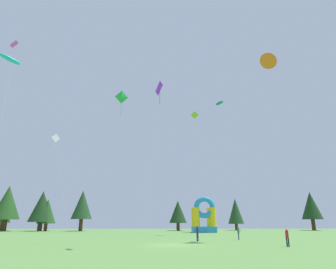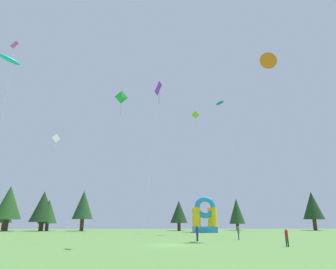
% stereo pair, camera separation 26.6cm
% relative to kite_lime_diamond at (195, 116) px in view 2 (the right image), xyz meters
% --- Properties ---
extents(ground_plane, '(120.00, 120.00, 0.00)m').
position_rel_kite_lime_diamond_xyz_m(ground_plane, '(-6.51, -30.58, -24.12)').
color(ground_plane, '#5B8C42').
extents(kite_lime_diamond, '(5.79, 5.90, 24.92)m').
position_rel_kite_lime_diamond_xyz_m(kite_lime_diamond, '(0.00, 0.00, 0.00)').
color(kite_lime_diamond, '#8CD826').
rests_on(kite_lime_diamond, ground_plane).
extents(kite_pink_diamond, '(2.81, 4.74, 26.29)m').
position_rel_kite_lime_diamond_xyz_m(kite_pink_diamond, '(-27.95, -23.98, 1.36)').
color(kite_pink_diamond, '#EA599E').
rests_on(kite_pink_diamond, ground_plane).
extents(kite_purple_diamond, '(1.76, 4.22, 15.81)m').
position_rel_kite_lime_diamond_xyz_m(kite_purple_diamond, '(-7.65, -32.99, -9.02)').
color(kite_purple_diamond, purple).
rests_on(kite_purple_diamond, ground_plane).
extents(kite_orange_delta, '(9.07, 2.59, 24.47)m').
position_rel_kite_lime_diamond_xyz_m(kite_orange_delta, '(7.00, -24.57, -0.96)').
color(kite_orange_delta, orange).
rests_on(kite_orange_delta, ground_plane).
extents(kite_white_diamond, '(3.61, 0.81, 14.56)m').
position_rel_kite_lime_diamond_xyz_m(kite_white_diamond, '(-23.31, -17.42, -10.16)').
color(kite_white_diamond, white).
rests_on(kite_white_diamond, ground_plane).
extents(kite_green_diamond, '(4.84, 3.02, 17.51)m').
position_rel_kite_lime_diamond_xyz_m(kite_green_diamond, '(-12.44, -26.76, -7.31)').
color(kite_green_diamond, green).
rests_on(kite_green_diamond, ground_plane).
extents(kite_cyan_parafoil, '(4.88, 4.76, 18.44)m').
position_rel_kite_lime_diamond_xyz_m(kite_cyan_parafoil, '(-22.97, -33.71, -6.16)').
color(kite_cyan_parafoil, '#19B7CC').
rests_on(kite_cyan_parafoil, ground_plane).
extents(kite_teal_parafoil, '(4.53, 7.12, 24.09)m').
position_rel_kite_lime_diamond_xyz_m(kite_teal_parafoil, '(3.69, -8.50, -0.42)').
color(kite_teal_parafoil, '#0C7F7A').
rests_on(kite_teal_parafoil, ground_plane).
extents(person_far_side, '(0.41, 0.41, 1.70)m').
position_rel_kite_lime_diamond_xyz_m(person_far_side, '(-3.28, -25.35, -23.11)').
color(person_far_side, navy).
rests_on(person_far_side, ground_plane).
extents(person_near_camera, '(0.39, 0.39, 1.61)m').
position_rel_kite_lime_diamond_xyz_m(person_near_camera, '(3.88, -33.00, -23.17)').
color(person_near_camera, black).
rests_on(person_near_camera, ground_plane).
extents(person_left_edge, '(0.35, 0.35, 1.57)m').
position_rel_kite_lime_diamond_xyz_m(person_left_edge, '(2.06, -22.95, -23.19)').
color(person_left_edge, navy).
rests_on(person_left_edge, ground_plane).
extents(inflatable_yellow_castle, '(4.48, 4.81, 6.94)m').
position_rel_kite_lime_diamond_xyz_m(inflatable_yellow_castle, '(1.42, 1.09, -21.54)').
color(inflatable_yellow_castle, '#268CD8').
rests_on(inflatable_yellow_castle, ground_plane).
extents(tree_row_0, '(3.68, 3.68, 8.15)m').
position_rel_kite_lime_diamond_xyz_m(tree_row_0, '(-45.42, 15.00, -19.19)').
color(tree_row_0, '#4C331E').
rests_on(tree_row_0, ground_plane).
extents(tree_row_1, '(6.03, 6.03, 10.08)m').
position_rel_kite_lime_diamond_xyz_m(tree_row_1, '(-42.34, 9.97, -17.88)').
color(tree_row_1, '#4C331E').
rests_on(tree_row_1, ground_plane).
extents(tree_row_2, '(5.56, 5.56, 8.91)m').
position_rel_kite_lime_diamond_xyz_m(tree_row_2, '(-34.64, 10.56, -18.72)').
color(tree_row_2, '#4C331E').
rests_on(tree_row_2, ground_plane).
extents(tree_row_3, '(4.16, 4.16, 7.04)m').
position_rel_kite_lime_diamond_xyz_m(tree_row_3, '(-33.35, 10.65, -19.82)').
color(tree_row_3, '#4C331E').
rests_on(tree_row_3, ground_plane).
extents(tree_row_4, '(4.71, 4.71, 9.04)m').
position_rel_kite_lime_diamond_xyz_m(tree_row_4, '(-25.37, 10.28, -18.36)').
color(tree_row_4, '#4C331E').
rests_on(tree_row_4, ground_plane).
extents(tree_row_5, '(4.17, 4.17, 6.88)m').
position_rel_kite_lime_diamond_xyz_m(tree_row_5, '(-3.07, 12.50, -19.85)').
color(tree_row_5, '#4C331E').
rests_on(tree_row_5, ground_plane).
extents(tree_row_6, '(3.88, 3.88, 7.60)m').
position_rel_kite_lime_diamond_xyz_m(tree_row_6, '(11.51, 15.18, -19.59)').
color(tree_row_6, '#4C331E').
rests_on(tree_row_6, ground_plane).
extents(tree_row_7, '(4.95, 4.95, 9.24)m').
position_rel_kite_lime_diamond_xyz_m(tree_row_7, '(30.29, 14.11, -18.28)').
color(tree_row_7, '#4C331E').
rests_on(tree_row_7, ground_plane).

